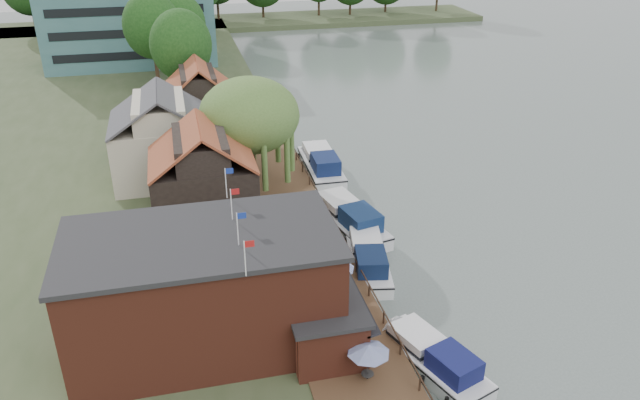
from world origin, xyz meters
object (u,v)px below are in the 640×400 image
hotel_block (130,23)px  cruiser_1 (368,255)px  cruiser_3 (321,161)px  umbrella_1 (335,298)px  pub (239,285)px  willow (250,137)px  cruiser_2 (348,215)px  cottage_c (200,103)px  umbrella_4 (312,232)px  cruiser_0 (432,354)px  cottage_b (162,135)px  umbrella_2 (337,277)px  cottage_a (203,175)px  umbrella_0 (368,362)px  umbrella_3 (327,260)px

hotel_block → cruiser_1: size_ratio=2.63×
cruiser_3 → umbrella_1: bearing=-100.2°
cruiser_3 → pub: bearing=-112.4°
willow → cruiser_2: (6.91, -6.93, -4.89)m
cruiser_2 → cottage_c: bearing=103.9°
umbrella_4 → cruiser_2: bearing=43.6°
cruiser_0 → cruiser_1: cruiser_1 is taller
pub → cruiser_2: 17.04m
hotel_block → willow: hotel_block is taller
hotel_block → umbrella_1: size_ratio=10.69×
cottage_b → cruiser_1: size_ratio=0.99×
umbrella_4 → cruiser_0: bearing=-73.7°
umbrella_2 → cruiser_2: 10.76m
hotel_block → cruiser_0: 77.92m
hotel_block → umbrella_1: bearing=-78.8°
cottage_a → cottage_c: 19.03m
willow → umbrella_0: 25.95m
hotel_block → cruiser_1: (18.18, -64.10, -5.98)m
pub → umbrella_1: pub is taller
umbrella_3 → cruiser_3: 20.03m
cottage_b → umbrella_4: bearing=-56.2°
hotel_block → willow: (11.50, -51.00, -0.94)m
cottage_a → cottage_c: (1.00, 19.00, 0.00)m
pub → cruiser_3: (10.93, 24.67, -3.34)m
hotel_block → cottage_a: 56.47m
pub → cruiser_1: bearing=34.1°
cruiser_2 → willow: bearing=122.3°
willow → cruiser_1: size_ratio=1.08×
cottage_a → umbrella_4: size_ratio=3.62×
umbrella_2 → cruiser_0: bearing=-63.0°
cottage_b → cruiser_2: cottage_b is taller
cottage_c → umbrella_2: size_ratio=3.57×
umbrella_1 → umbrella_4: bearing=86.6°
pub → cruiser_1: pub is taller
cottage_a → cottage_b: (-3.00, 10.00, 0.00)m
cruiser_1 → cruiser_3: cruiser_3 is taller
hotel_block → umbrella_3: size_ratio=10.69×
cottage_b → willow: bearing=-33.7°
cottage_b → umbrella_0: 32.31m
cottage_a → cruiser_3: bearing=39.0°
cruiser_1 → cruiser_2: bearing=98.9°
cottage_b → cruiser_0: cottage_b is taller
umbrella_2 → cruiser_3: size_ratio=0.22×
willow → cruiser_2: bearing=-45.1°
cruiser_3 → cruiser_2: bearing=-91.0°
umbrella_3 → umbrella_4: 4.20m
cottage_a → willow: (4.50, 5.00, 0.96)m
umbrella_0 → cruiser_1: size_ratio=0.25×
cottage_c → umbrella_4: 25.68m
cottage_b → umbrella_3: size_ratio=4.04×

